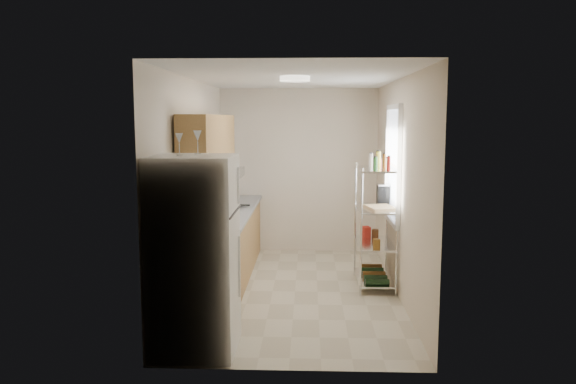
# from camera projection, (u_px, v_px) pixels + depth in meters

# --- Properties ---
(room) EXTENTS (2.52, 4.42, 2.62)m
(room) POSITION_uv_depth(u_px,v_px,m) (295.00, 187.00, 6.78)
(room) COLOR beige
(room) RESTS_ON ground
(counter_run) EXTENTS (0.63, 3.51, 0.90)m
(counter_run) POSITION_uv_depth(u_px,v_px,m) (226.00, 247.00, 7.35)
(counter_run) COLOR #AE7E4A
(counter_run) RESTS_ON ground
(upper_cabinets) EXTENTS (0.33, 2.20, 0.72)m
(upper_cabinets) POSITION_uv_depth(u_px,v_px,m) (209.00, 145.00, 6.85)
(upper_cabinets) COLOR #AE7E4A
(upper_cabinets) RESTS_ON room
(range_hood) EXTENTS (0.50, 0.60, 0.12)m
(range_hood) POSITION_uv_depth(u_px,v_px,m) (224.00, 173.00, 7.69)
(range_hood) COLOR #B7BABC
(range_hood) RESTS_ON room
(window) EXTENTS (0.06, 1.00, 1.46)m
(window) POSITION_uv_depth(u_px,v_px,m) (393.00, 165.00, 7.05)
(window) COLOR white
(window) RESTS_ON room
(bakers_rack) EXTENTS (0.45, 0.90, 1.73)m
(bakers_rack) POSITION_uv_depth(u_px,v_px,m) (375.00, 200.00, 7.06)
(bakers_rack) COLOR silver
(bakers_rack) RESTS_ON ground
(ceiling_dome) EXTENTS (0.34, 0.34, 0.05)m
(ceiling_dome) POSITION_uv_depth(u_px,v_px,m) (295.00, 79.00, 6.32)
(ceiling_dome) COLOR white
(ceiling_dome) RESTS_ON room
(refrigerator) EXTENTS (0.74, 0.74, 1.80)m
(refrigerator) POSITION_uv_depth(u_px,v_px,m) (195.00, 254.00, 5.09)
(refrigerator) COLOR silver
(refrigerator) RESTS_ON ground
(wine_glass_a) EXTENTS (0.08, 0.08, 0.22)m
(wine_glass_a) POSITION_uv_depth(u_px,v_px,m) (198.00, 142.00, 5.14)
(wine_glass_a) COLOR silver
(wine_glass_a) RESTS_ON refrigerator
(wine_glass_b) EXTENTS (0.07, 0.07, 0.20)m
(wine_glass_b) POSITION_uv_depth(u_px,v_px,m) (179.00, 144.00, 4.97)
(wine_glass_b) COLOR silver
(wine_glass_b) RESTS_ON refrigerator
(rice_cooker) EXTENTS (0.25, 0.25, 0.20)m
(rice_cooker) POSITION_uv_depth(u_px,v_px,m) (227.00, 205.00, 7.37)
(rice_cooker) COLOR white
(rice_cooker) RESTS_ON counter_run
(frying_pan_large) EXTENTS (0.30, 0.30, 0.05)m
(frying_pan_large) POSITION_uv_depth(u_px,v_px,m) (227.00, 205.00, 7.85)
(frying_pan_large) COLOR black
(frying_pan_large) RESTS_ON counter_run
(frying_pan_small) EXTENTS (0.30, 0.30, 0.04)m
(frying_pan_small) POSITION_uv_depth(u_px,v_px,m) (229.00, 207.00, 7.67)
(frying_pan_small) COLOR black
(frying_pan_small) RESTS_ON counter_run
(cutting_board) EXTENTS (0.42, 0.49, 0.03)m
(cutting_board) POSITION_uv_depth(u_px,v_px,m) (381.00, 207.00, 7.00)
(cutting_board) COLOR tan
(cutting_board) RESTS_ON bakers_rack
(espresso_machine) EXTENTS (0.15, 0.23, 0.26)m
(espresso_machine) POSITION_uv_depth(u_px,v_px,m) (383.00, 194.00, 7.38)
(espresso_machine) COLOR black
(espresso_machine) RESTS_ON bakers_rack
(storage_bag) EXTENTS (0.11, 0.14, 0.14)m
(storage_bag) POSITION_uv_depth(u_px,v_px,m) (366.00, 232.00, 7.45)
(storage_bag) COLOR #A71F14
(storage_bag) RESTS_ON bakers_rack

